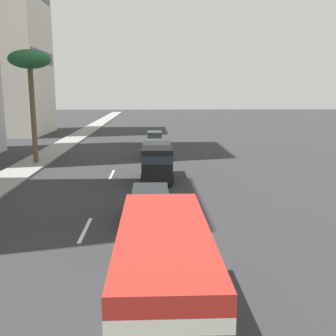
{
  "coord_description": "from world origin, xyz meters",
  "views": [
    {
      "loc": [
        -3.13,
        -3.03,
        6.09
      ],
      "look_at": [
        18.85,
        -3.91,
        1.76
      ],
      "focal_mm": 41.86,
      "sensor_mm": 36.0,
      "label": 1
    }
  ],
  "objects_px": {
    "car_lead": "(154,149)",
    "palm_tree": "(30,63)",
    "car_second": "(150,204)",
    "minibus_fourth": "(164,277)",
    "car_third": "(155,139)",
    "van_fifth": "(157,160)"
  },
  "relations": [
    {
      "from": "van_fifth",
      "to": "palm_tree",
      "type": "distance_m",
      "value": 13.9
    },
    {
      "from": "car_second",
      "to": "car_lead",
      "type": "bearing_deg",
      "value": -0.79
    },
    {
      "from": "car_second",
      "to": "palm_tree",
      "type": "height_order",
      "value": "palm_tree"
    },
    {
      "from": "car_second",
      "to": "van_fifth",
      "type": "xyz_separation_m",
      "value": [
        8.63,
        -0.41,
        0.64
      ]
    },
    {
      "from": "minibus_fourth",
      "to": "palm_tree",
      "type": "height_order",
      "value": "palm_tree"
    },
    {
      "from": "car_lead",
      "to": "palm_tree",
      "type": "height_order",
      "value": "palm_tree"
    },
    {
      "from": "car_lead",
      "to": "palm_tree",
      "type": "relative_size",
      "value": 0.5
    },
    {
      "from": "car_third",
      "to": "van_fifth",
      "type": "xyz_separation_m",
      "value": [
        -17.56,
        -0.04,
        0.63
      ]
    },
    {
      "from": "van_fifth",
      "to": "palm_tree",
      "type": "relative_size",
      "value": 0.56
    },
    {
      "from": "van_fifth",
      "to": "minibus_fourth",
      "type": "bearing_deg",
      "value": 179.9
    },
    {
      "from": "car_second",
      "to": "palm_tree",
      "type": "distance_m",
      "value": 19.49
    },
    {
      "from": "minibus_fourth",
      "to": "palm_tree",
      "type": "bearing_deg",
      "value": 22.76
    },
    {
      "from": "car_lead",
      "to": "van_fifth",
      "type": "height_order",
      "value": "van_fifth"
    },
    {
      "from": "car_third",
      "to": "minibus_fourth",
      "type": "bearing_deg",
      "value": -179.99
    },
    {
      "from": "palm_tree",
      "to": "minibus_fourth",
      "type": "bearing_deg",
      "value": -157.24
    },
    {
      "from": "car_third",
      "to": "van_fifth",
      "type": "relative_size",
      "value": 0.92
    },
    {
      "from": "car_lead",
      "to": "car_third",
      "type": "relative_size",
      "value": 0.96
    },
    {
      "from": "car_third",
      "to": "palm_tree",
      "type": "bearing_deg",
      "value": 137.59
    },
    {
      "from": "car_second",
      "to": "minibus_fourth",
      "type": "distance_m",
      "value": 9.22
    },
    {
      "from": "car_lead",
      "to": "palm_tree",
      "type": "xyz_separation_m",
      "value": [
        -3.27,
        10.05,
        7.54
      ]
    },
    {
      "from": "car_lead",
      "to": "minibus_fourth",
      "type": "distance_m",
      "value": 27.52
    },
    {
      "from": "minibus_fourth",
      "to": "van_fifth",
      "type": "xyz_separation_m",
      "value": [
        17.8,
        -0.03,
        -0.17
      ]
    }
  ]
}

